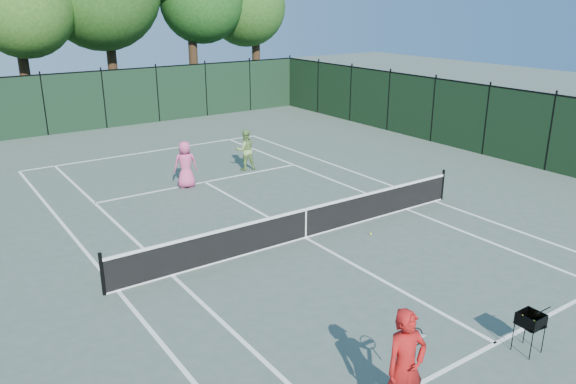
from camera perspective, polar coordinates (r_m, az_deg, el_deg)
ground at (r=16.21m, az=1.78°, el=-4.68°), size 90.00×90.00×0.00m
sideline_doubles_left at (r=13.98m, az=-16.90°, el=-9.58°), size 0.10×23.77×0.01m
sideline_doubles_right at (r=19.75m, az=14.70°, el=-0.90°), size 0.10×23.77×0.01m
sideline_singles_left at (r=14.37m, az=-11.68°, el=-8.30°), size 0.10×23.77×0.01m
sideline_singles_right at (r=18.78m, az=11.95°, el=-1.72°), size 0.10×23.77×0.01m
baseline_far at (r=26.22m, az=-13.86°, el=4.01°), size 10.97×0.10×0.01m
service_line_near at (r=12.29m, az=20.37°, el=-14.21°), size 8.23×0.10×0.01m
service_line_far at (r=21.36m, az=-8.46°, el=1.02°), size 8.23×0.10×0.01m
center_service_line at (r=16.21m, az=1.78°, el=-4.67°), size 0.10×12.80×0.01m
tennis_net at (r=16.02m, az=1.80°, el=-3.11°), size 11.69×0.09×1.06m
fence_far at (r=31.61m, az=-18.19°, el=8.87°), size 24.00×0.05×3.00m
fence_right at (r=24.55m, az=25.10°, el=5.38°), size 0.05×36.00×3.00m
coach at (r=9.44m, az=11.84°, el=-17.01°), size 1.06×0.61×1.99m
player_pink at (r=20.64m, az=-10.37°, el=2.77°), size 0.96×0.77×1.72m
player_green at (r=22.56m, az=-4.35°, el=4.30°), size 0.91×0.78×1.65m
ball_hopper at (r=11.91m, az=23.44°, el=-11.84°), size 0.49×0.49×0.83m
loose_ball_midcourt at (r=16.56m, az=8.39°, el=-4.23°), size 0.07×0.07×0.07m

